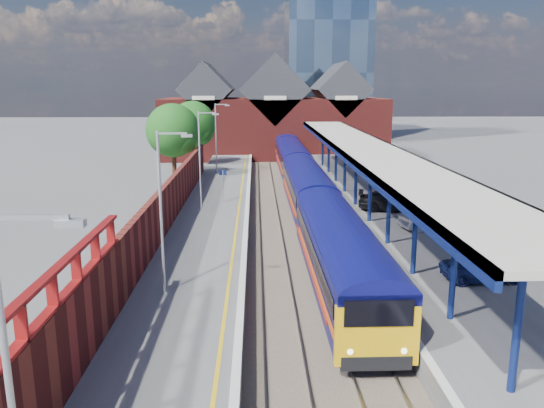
{
  "coord_description": "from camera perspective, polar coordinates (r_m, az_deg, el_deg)",
  "views": [
    {
      "loc": [
        -2.49,
        -15.83,
        9.85
      ],
      "look_at": [
        -1.5,
        16.22,
        2.6
      ],
      "focal_mm": 35.0,
      "sensor_mm": 36.0,
      "label": 1
    }
  ],
  "objects": [
    {
      "name": "ground",
      "position": [
        46.94,
        1.31,
        0.62
      ],
      "size": [
        240.0,
        240.0,
        0.0
      ],
      "primitive_type": "plane",
      "color": "#5B5B5E",
      "rests_on": "ground"
    },
    {
      "name": "ballast_bed",
      "position": [
        37.23,
        2.13,
        -2.56
      ],
      "size": [
        6.0,
        76.0,
        0.06
      ],
      "primitive_type": "cube",
      "color": "#473D33",
      "rests_on": "ground"
    },
    {
      "name": "rails",
      "position": [
        37.21,
        2.13,
        -2.43
      ],
      "size": [
        4.51,
        76.0,
        0.14
      ],
      "color": "slate",
      "rests_on": "ground"
    },
    {
      "name": "left_platform",
      "position": [
        37.15,
        -6.36,
        -1.92
      ],
      "size": [
        5.0,
        76.0,
        1.0
      ],
      "primitive_type": "cube",
      "color": "#565659",
      "rests_on": "ground"
    },
    {
      "name": "right_platform",
      "position": [
        37.99,
        11.21,
        -1.76
      ],
      "size": [
        6.0,
        76.0,
        1.0
      ],
      "primitive_type": "cube",
      "color": "#565659",
      "rests_on": "ground"
    },
    {
      "name": "coping_left",
      "position": [
        36.9,
        -2.74,
        -1.11
      ],
      "size": [
        0.3,
        76.0,
        0.05
      ],
      "primitive_type": "cube",
      "color": "silver",
      "rests_on": "left_platform"
    },
    {
      "name": "coping_right",
      "position": [
        37.32,
        6.97,
        -1.03
      ],
      "size": [
        0.3,
        76.0,
        0.05
      ],
      "primitive_type": "cube",
      "color": "silver",
      "rests_on": "right_platform"
    },
    {
      "name": "yellow_line",
      "position": [
        36.92,
        -3.68,
        -1.14
      ],
      "size": [
        0.14,
        76.0,
        0.01
      ],
      "primitive_type": "cube",
      "color": "yellow",
      "rests_on": "left_platform"
    },
    {
      "name": "train",
      "position": [
        49.56,
        2.87,
        3.75
      ],
      "size": [
        2.9,
        65.91,
        3.45
      ],
      "color": "#0C0D56",
      "rests_on": "ground"
    },
    {
      "name": "canopy",
      "position": [
        38.88,
        10.13,
        5.75
      ],
      "size": [
        4.5,
        52.0,
        4.48
      ],
      "color": "navy",
      "rests_on": "right_platform"
    },
    {
      "name": "lamp_post_a",
      "position": [
        9.99,
        -25.62,
        -17.69
      ],
      "size": [
        1.48,
        0.18,
        7.0
      ],
      "color": "#A5A8AA",
      "rests_on": "left_platform"
    },
    {
      "name": "lamp_post_b",
      "position": [
        22.69,
        -11.56,
        0.12
      ],
      "size": [
        1.48,
        0.18,
        7.0
      ],
      "color": "#A5A8AA",
      "rests_on": "left_platform"
    },
    {
      "name": "lamp_post_c",
      "position": [
        38.33,
        -7.59,
        5.35
      ],
      "size": [
        1.48,
        0.18,
        7.0
      ],
      "color": "#A5A8AA",
      "rests_on": "left_platform"
    },
    {
      "name": "lamp_post_d",
      "position": [
        54.18,
        -5.91,
        7.53
      ],
      "size": [
        1.48,
        0.18,
        7.0
      ],
      "color": "#A5A8AA",
      "rests_on": "left_platform"
    },
    {
      "name": "platform_sign",
      "position": [
        40.54,
        -5.3,
        2.52
      ],
      "size": [
        0.55,
        0.08,
        2.5
      ],
      "color": "#A5A8AA",
      "rests_on": "left_platform"
    },
    {
      "name": "brick_wall",
      "position": [
        30.8,
        -12.22,
        -1.45
      ],
      "size": [
        0.35,
        50.0,
        3.86
      ],
      "color": "maroon",
      "rests_on": "left_platform"
    },
    {
      "name": "station_building",
      "position": [
        74.0,
        0.17,
        9.33
      ],
      "size": [
        30.0,
        12.12,
        13.78
      ],
      "color": "maroon",
      "rests_on": "ground"
    },
    {
      "name": "glass_tower",
      "position": [
        97.19,
        5.94,
        18.79
      ],
      "size": [
        14.2,
        14.2,
        40.3
      ],
      "color": "#425772",
      "rests_on": "ground"
    },
    {
      "name": "tree_near",
      "position": [
        52.52,
        -10.46,
        7.62
      ],
      "size": [
        5.2,
        5.2,
        8.1
      ],
      "color": "#382314",
      "rests_on": "ground"
    },
    {
      "name": "tree_far",
      "position": [
        60.29,
        -8.38,
        8.33
      ],
      "size": [
        5.2,
        5.2,
        8.1
      ],
      "color": "#382314",
      "rests_on": "ground"
    },
    {
      "name": "parked_car_silver",
      "position": [
        34.58,
        16.82,
        -1.48
      ],
      "size": [
        4.34,
        2.38,
        1.36
      ],
      "primitive_type": "imported",
      "rotation": [
        0.0,
        0.0,
        1.81
      ],
      "color": "#BABABF",
      "rests_on": "right_platform"
    },
    {
      "name": "parked_car_dark",
      "position": [
        38.84,
        12.8,
        0.3
      ],
      "size": [
        5.09,
        2.96,
        1.39
      ],
      "primitive_type": "imported",
      "rotation": [
        0.0,
        0.0,
        1.34
      ],
      "color": "black",
      "rests_on": "right_platform"
    },
    {
      "name": "parked_car_blue",
      "position": [
        26.49,
        21.81,
        -6.5
      ],
      "size": [
        3.9,
        1.92,
        1.06
      ],
      "primitive_type": "imported",
      "rotation": [
        0.0,
        0.0,
        1.61
      ],
      "color": "navy",
      "rests_on": "right_platform"
    }
  ]
}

